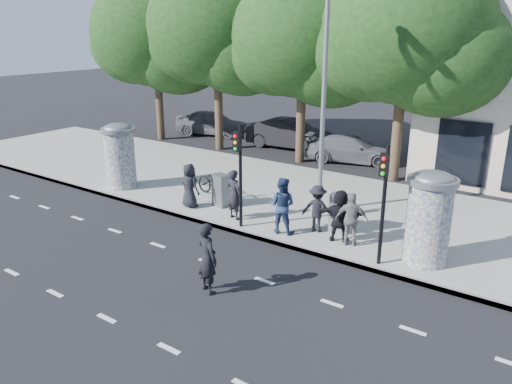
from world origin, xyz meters
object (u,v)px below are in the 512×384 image
Objects in this scene: cabinet_right at (340,213)px; ad_column_right at (429,216)px; traffic_pole_near at (239,166)px; car_mid at (289,134)px; bicycle at (217,183)px; car_left at (212,123)px; ped_a at (190,186)px; cabinet_left at (221,190)px; traffic_pole_far at (384,194)px; ped_e at (352,220)px; ad_column_left at (120,154)px; car_right at (351,149)px; man_road at (207,258)px; ped_f at (340,216)px; street_lamp at (324,79)px; ped_c at (282,205)px; ped_b at (234,194)px; ped_d at (317,209)px.

ad_column_right is at bearing -20.00° from cabinet_right.
car_mid is (-4.86, 11.11, -1.43)m from traffic_pole_near.
car_left is at bearing 47.59° from bicycle.
ped_a is 1.36× the size of cabinet_left.
ad_column_right is 0.78× the size of traffic_pole_far.
ped_e is 0.80× the size of bicycle.
ad_column_left reaches higher than cabinet_right.
ped_e is at bearing 0.21° from ad_column_left.
cabinet_left is at bearing 177.55° from ad_column_right.
car_left is 10.00m from car_right.
traffic_pole_near is at bearing -159.56° from cabinet_right.
ad_column_right is 1.62× the size of ped_a.
man_road reaches higher than cabinet_right.
ped_f is (3.18, 0.85, -1.26)m from traffic_pole_near.
ped_e is 10.58m from car_right.
street_lamp reaches higher than ped_f.
street_lamp is 4.45m from ped_c.
ped_a is 0.93× the size of ped_b.
cabinet_left is (-6.59, 1.23, -1.48)m from traffic_pole_far.
ped_c is at bearing -2.18° from ad_column_left.
man_road is 5.33m from cabinet_right.
ad_column_left is 0.58× the size of car_right.
ped_a is at bearing 151.93° from car_right.
ad_column_left is 1.60× the size of ped_e.
ped_c is at bearing -1.59° from ped_f.
ped_a is at bearing 11.66° from ped_b.
man_road is at bearing -42.60° from cabinet_left.
traffic_pole_far is 14.79m from car_mid.
ped_b is 1.97m from ped_c.
ped_f is 0.34× the size of car_mid.
ad_column_left reaches higher than bicycle.
traffic_pole_near is at bearing -151.34° from car_left.
cabinet_right is (2.86, 1.54, -1.45)m from traffic_pole_near.
traffic_pole_far is 2.22m from ped_f.
man_road reaches higher than ped_e.
ped_d reaches higher than cabinet_left.
ped_b is 2.54m from bicycle.
street_lamp reaches higher than car_right.
ad_column_right is at bearing -23.73° from street_lamp.
ped_c is (-3.43, 0.40, -1.16)m from traffic_pole_far.
ped_c reaches higher than car_left.
ped_a reaches higher than ped_d.
street_lamp is at bearing 38.55° from cabinet_left.
cabinet_left is 13.59m from car_left.
street_lamp is (-4.40, 1.93, 3.26)m from ad_column_right.
car_left is at bearing 133.09° from traffic_pole_near.
ped_c reaches higher than ped_f.
ped_a is 0.36× the size of car_right.
car_mid is (-8.04, 10.26, -0.17)m from ped_f.
traffic_pole_near reaches higher than cabinet_left.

